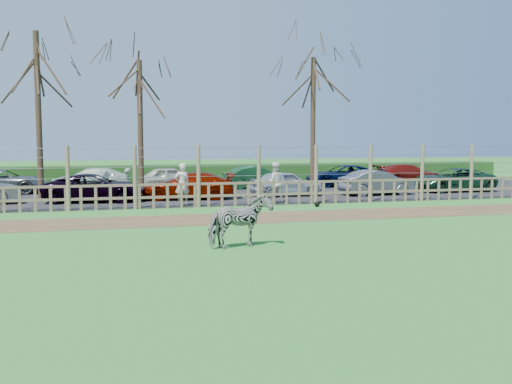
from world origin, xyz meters
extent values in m
plane|color=#4FA246|center=(0.00, 0.00, 0.00)|extent=(120.00, 120.00, 0.00)
cube|color=brown|center=(0.00, 4.50, 0.01)|extent=(34.00, 2.80, 0.01)
cube|color=#232326|center=(0.00, 14.50, 0.02)|extent=(44.00, 13.00, 0.04)
cube|color=#1E4716|center=(0.00, 21.50, 0.55)|extent=(46.00, 2.00, 1.10)
cube|color=brown|center=(0.00, 8.00, 0.45)|extent=(30.00, 0.06, 0.10)
cube|color=brown|center=(0.00, 8.00, 0.95)|extent=(30.00, 0.06, 0.10)
cylinder|color=brown|center=(-5.00, 8.00, 1.25)|extent=(0.16, 0.16, 2.50)
cylinder|color=brown|center=(-2.50, 8.00, 1.25)|extent=(0.16, 0.16, 2.50)
cylinder|color=brown|center=(0.00, 8.00, 1.25)|extent=(0.16, 0.16, 2.50)
cylinder|color=brown|center=(2.50, 8.00, 1.25)|extent=(0.16, 0.16, 2.50)
cylinder|color=brown|center=(5.00, 8.00, 1.25)|extent=(0.16, 0.16, 2.50)
cylinder|color=brown|center=(7.50, 8.00, 1.25)|extent=(0.16, 0.16, 2.50)
cylinder|color=brown|center=(10.00, 8.00, 1.25)|extent=(0.16, 0.16, 2.50)
cylinder|color=brown|center=(12.50, 8.00, 1.25)|extent=(0.16, 0.16, 2.50)
cylinder|color=gray|center=(0.00, 8.00, 1.25)|extent=(30.00, 0.02, 0.02)
cylinder|color=gray|center=(0.00, 8.00, 1.65)|extent=(30.00, 0.02, 0.02)
cylinder|color=gray|center=(0.00, 8.00, 2.05)|extent=(30.00, 0.02, 0.02)
cylinder|color=gray|center=(0.00, 8.00, 2.40)|extent=(30.00, 0.02, 0.02)
cylinder|color=#3D2B1E|center=(-6.50, 12.50, 3.75)|extent=(0.26, 0.26, 7.50)
cylinder|color=#3D2B1E|center=(-2.00, 13.50, 3.25)|extent=(0.26, 0.26, 6.50)
cylinder|color=#3D2B1E|center=(7.00, 14.00, 3.50)|extent=(0.26, 0.26, 7.00)
imported|color=gray|center=(-0.25, -0.77, 0.68)|extent=(1.77, 1.18, 1.37)
imported|color=beige|center=(-0.61, 8.46, 0.90)|extent=(0.70, 0.53, 1.72)
imported|color=white|center=(3.35, 8.60, 0.90)|extent=(0.84, 0.66, 1.72)
sphere|color=black|center=(4.69, 7.00, 0.11)|extent=(0.23, 0.23, 0.23)
sphere|color=black|center=(4.82, 7.00, 0.19)|extent=(0.11, 0.11, 0.11)
imported|color=black|center=(-4.14, 10.81, 0.64)|extent=(4.52, 2.48, 1.20)
imported|color=#801301|center=(-0.06, 10.84, 0.64)|extent=(4.30, 2.15, 1.20)
imported|color=#AEB8C4|center=(4.66, 11.15, 0.64)|extent=(3.57, 1.54, 1.20)
imported|color=#555A66|center=(9.10, 10.61, 0.64)|extent=(3.75, 1.62, 1.20)
imported|color=#19402C|center=(13.73, 11.33, 0.64)|extent=(4.33, 2.03, 1.20)
imported|color=#585E60|center=(-8.70, 15.73, 0.64)|extent=(4.36, 2.09, 1.20)
imported|color=silver|center=(-4.50, 16.05, 0.64)|extent=(4.23, 1.94, 1.20)
imported|color=silver|center=(-0.28, 16.38, 0.64)|extent=(3.64, 1.73, 1.20)
imported|color=#1B4E28|center=(4.34, 15.71, 0.64)|extent=(3.73, 1.54, 1.20)
imported|color=#05133B|center=(9.47, 15.70, 0.64)|extent=(4.48, 2.36, 1.20)
imported|color=maroon|center=(13.81, 16.12, 0.64)|extent=(4.20, 1.86, 1.20)
camera|label=1|loc=(-3.32, -14.71, 2.77)|focal=40.00mm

